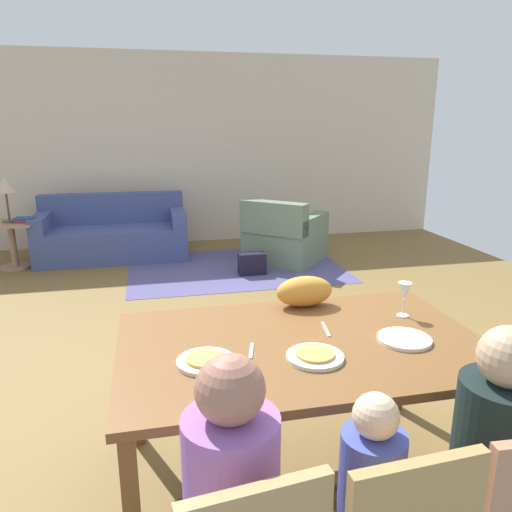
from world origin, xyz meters
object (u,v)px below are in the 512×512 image
Objects in this scene: table_lamp at (5,187)px; handbag at (252,264)px; book_upper at (25,218)px; plate_near_woman at (404,339)px; couch at (113,235)px; person_woman at (485,476)px; plate_near_child at (315,357)px; cat at (304,291)px; book_lower at (25,221)px; plate_near_man at (206,361)px; wine_glass at (404,292)px; armchair at (284,237)px; dining_table at (302,354)px; side_table at (12,238)px.

table_lamp is 1.69× the size of handbag.
book_upper reaches higher than handbag.
plate_near_woman is at bearing -57.80° from table_lamp.
couch is 8.61× the size of book_upper.
table_lamp is 3.08m from handbag.
plate_near_child is at bearing 130.90° from person_woman.
couch is (-1.30, 4.15, -0.54)m from cat.
plate_near_man is at bearing -69.25° from book_lower.
plate_near_woman is at bearing -59.29° from book_upper.
person_woman is (0.47, -0.54, -0.26)m from plate_near_child.
table_lamp reaches higher than handbag.
plate_near_child is 4.97m from book_upper.
person_woman is (0.00, -0.62, -0.26)m from plate_near_woman.
armchair is at bearing 83.95° from wine_glass.
couch is at bearing 106.96° from person_woman.
dining_table is 7.73× the size of book_upper.
cat is 4.50m from book_upper.
person_woman is (0.94, -0.60, -0.26)m from plate_near_man.
plate_near_woman is 0.67m from person_woman.
cat is (0.15, 0.62, 0.08)m from plate_near_child.
handbag is at bearing 89.70° from person_woman.
plate_near_woman is at bearing -60.83° from cat.
plate_near_woman is at bearing -70.96° from couch.
cat is at bearing -72.61° from couch.
cat is 0.59× the size of table_lamp.
dining_table is at bearing 14.39° from plate_near_man.
armchair is (1.01, 3.89, -0.37)m from dining_table.
person_woman reaches higher than book_lower.
couch is at bearing 103.56° from plate_near_child.
book_upper is (-2.76, 4.12, -0.27)m from wine_glass.
plate_near_child is 5.08m from table_lamp.
table_lamp is at bearing -167.56° from couch.
plate_near_man is 4.83m from table_lamp.
plate_near_man is at bearing -81.75° from couch.
table_lamp reaches higher than plate_near_man.
couch is at bearing 162.05° from armchair.
person_woman is (-0.14, -0.90, -0.38)m from wine_glass.
book_lower is at bearing 172.97° from armchair.
handbag is (-0.12, 3.25, -0.76)m from wine_glass.
book_lower is at bearing 115.58° from plate_near_child.
table_lamp is 0.43m from book_upper.
person_woman is 4.65m from armchair.
plate_near_man is 1.00× the size of plate_near_child.
plate_near_child is (-0.00, -0.18, 0.08)m from dining_table.
book_lower is (-0.98, -0.31, 0.29)m from couch.
side_table is at bearing -167.56° from couch.
book_upper is (-2.30, 3.86, -0.22)m from cat.
wine_glass is at bearing -87.88° from handbag.
plate_near_child is 0.76m from person_woman.
plate_near_child is 0.43× the size of side_table.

